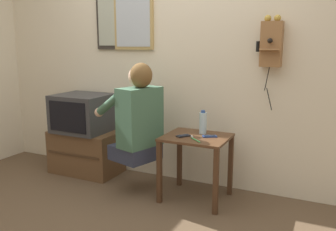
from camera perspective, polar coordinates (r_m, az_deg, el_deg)
name	(u,v)px	position (r m, az deg, el deg)	size (l,w,h in m)	color
ground_plane	(126,218)	(3.01, -6.72, -15.95)	(14.00, 14.00, 0.00)	brown
wall_back	(177,55)	(3.55, 1.41, 9.70)	(6.80, 0.05, 2.55)	beige
side_table	(196,149)	(3.17, 4.55, -5.40)	(0.56, 0.49, 0.58)	#51331E
person	(138,117)	(3.25, -4.89, -0.19)	(0.62, 0.54, 0.90)	#2D3347
tv_stand	(86,152)	(3.99, -12.96, -5.65)	(0.73, 0.44, 0.46)	brown
television	(83,113)	(3.89, -13.54, 0.40)	(0.55, 0.49, 0.40)	#38383A
wall_phone_antique	(271,43)	(3.21, 16.24, 11.07)	(0.22, 0.19, 0.81)	olive
framed_picture	(111,22)	(3.88, -9.10, 14.56)	(0.36, 0.03, 0.56)	#2D2823
wall_mirror	(133,20)	(3.74, -5.56, 15.04)	(0.45, 0.04, 0.59)	tan
cell_phone_held	(183,136)	(3.12, 2.49, -3.27)	(0.12, 0.14, 0.01)	black
cell_phone_spare	(210,136)	(3.13, 6.68, -3.31)	(0.14, 0.11, 0.01)	navy
water_bottle	(203,123)	(3.21, 5.63, -1.16)	(0.07, 0.07, 0.21)	silver
toothbrush	(195,139)	(3.02, 4.32, -3.80)	(0.13, 0.12, 0.02)	#4CBF66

